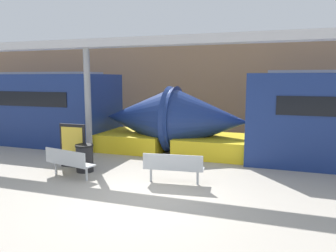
{
  "coord_description": "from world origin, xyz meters",
  "views": [
    {
      "loc": [
        3.01,
        -7.04,
        2.95
      ],
      "look_at": [
        -0.4,
        2.91,
        1.4
      ],
      "focal_mm": 35.0,
      "sensor_mm": 36.0,
      "label": 1
    }
  ],
  "objects_px": {
    "poster_board": "(73,146)",
    "support_column_near": "(88,105)",
    "trash_bin": "(85,158)",
    "train_right": "(15,109)",
    "bench_near": "(173,166)",
    "bench_far": "(68,161)"
  },
  "relations": [
    {
      "from": "support_column_near",
      "to": "poster_board",
      "type": "bearing_deg",
      "value": -85.85
    },
    {
      "from": "train_right",
      "to": "trash_bin",
      "type": "height_order",
      "value": "train_right"
    },
    {
      "from": "bench_far",
      "to": "trash_bin",
      "type": "bearing_deg",
      "value": 97.33
    },
    {
      "from": "bench_near",
      "to": "bench_far",
      "type": "relative_size",
      "value": 1.01
    },
    {
      "from": "support_column_near",
      "to": "bench_far",
      "type": "bearing_deg",
      "value": -73.52
    },
    {
      "from": "bench_near",
      "to": "bench_far",
      "type": "height_order",
      "value": "same"
    },
    {
      "from": "support_column_near",
      "to": "bench_near",
      "type": "bearing_deg",
      "value": -24.06
    },
    {
      "from": "train_right",
      "to": "support_column_near",
      "type": "bearing_deg",
      "value": -22.25
    },
    {
      "from": "bench_near",
      "to": "trash_bin",
      "type": "height_order",
      "value": "bench_near"
    },
    {
      "from": "bench_near",
      "to": "poster_board",
      "type": "height_order",
      "value": "poster_board"
    },
    {
      "from": "poster_board",
      "to": "trash_bin",
      "type": "bearing_deg",
      "value": -24.57
    },
    {
      "from": "train_right",
      "to": "bench_near",
      "type": "bearing_deg",
      "value": -22.99
    },
    {
      "from": "train_right",
      "to": "support_column_near",
      "type": "xyz_separation_m",
      "value": [
        5.45,
        -2.23,
        0.49
      ]
    },
    {
      "from": "bench_far",
      "to": "bench_near",
      "type": "bearing_deg",
      "value": 21.44
    },
    {
      "from": "bench_far",
      "to": "trash_bin",
      "type": "relative_size",
      "value": 1.96
    },
    {
      "from": "trash_bin",
      "to": "poster_board",
      "type": "xyz_separation_m",
      "value": [
        -0.63,
        0.29,
        0.3
      ]
    },
    {
      "from": "support_column_near",
      "to": "trash_bin",
      "type": "bearing_deg",
      "value": -63.19
    },
    {
      "from": "train_right",
      "to": "bench_far",
      "type": "relative_size",
      "value": 9.39
    },
    {
      "from": "poster_board",
      "to": "support_column_near",
      "type": "distance_m",
      "value": 1.68
    },
    {
      "from": "trash_bin",
      "to": "poster_board",
      "type": "bearing_deg",
      "value": 155.43
    },
    {
      "from": "train_right",
      "to": "trash_bin",
      "type": "distance_m",
      "value": 7.23
    },
    {
      "from": "train_right",
      "to": "trash_bin",
      "type": "xyz_separation_m",
      "value": [
        6.16,
        -3.63,
        -1.06
      ]
    }
  ]
}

